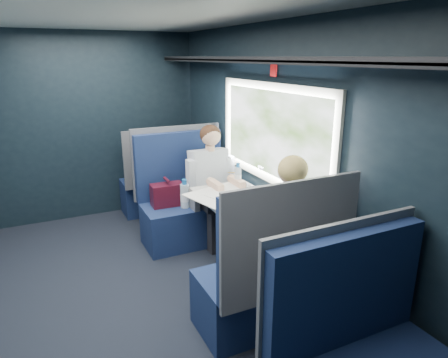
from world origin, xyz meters
name	(u,v)px	position (x,y,z in m)	size (l,w,h in m)	color
ground	(131,297)	(0.00, 0.00, -0.01)	(2.80, 4.20, 0.01)	black
room_shell	(121,128)	(0.02, 0.00, 1.48)	(3.00, 4.40, 2.40)	black
table	(237,207)	(1.03, 0.00, 0.66)	(0.62, 1.00, 0.74)	#54565E
seat_bay_near	(185,204)	(0.84, 0.87, 0.42)	(1.04, 0.62, 1.26)	#0E193E
seat_bay_far	(269,280)	(0.85, -0.87, 0.41)	(1.04, 0.62, 1.26)	#0E193E
seat_row_front	(162,182)	(0.85, 1.80, 0.41)	(1.04, 0.51, 1.16)	#0E193E
man	(213,180)	(1.10, 0.70, 0.72)	(0.53, 0.56, 1.32)	black
woman	(286,227)	(1.10, -0.71, 0.73)	(0.53, 0.56, 1.32)	black
papers	(235,199)	(1.00, -0.01, 0.74)	(0.59, 0.86, 0.01)	white
laptop	(264,185)	(1.37, 0.07, 0.80)	(0.28, 0.34, 0.23)	silver
bottle_small	(238,175)	(1.23, 0.36, 0.84)	(0.07, 0.07, 0.23)	silver
cup	(237,178)	(1.27, 0.44, 0.79)	(0.07, 0.07, 0.09)	white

